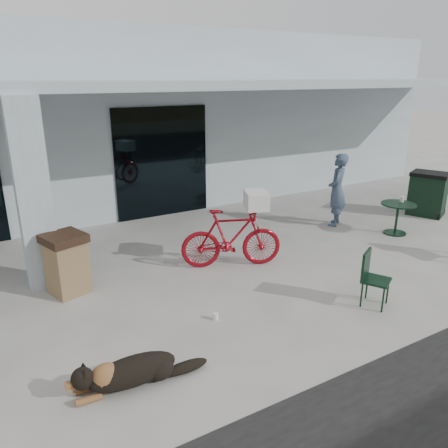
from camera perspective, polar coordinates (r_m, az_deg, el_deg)
ground at (r=6.47m, az=-5.45°, el=-12.79°), size 80.00×80.00×0.00m
building at (r=13.78m, az=-21.16°, el=12.84°), size 22.00×7.00×4.50m
storefront_glass_right at (r=11.00m, az=-8.08°, el=7.95°), size 2.40×0.06×2.70m
column at (r=7.61m, az=-23.66°, el=3.34°), size 0.50×0.50×3.12m
overhang at (r=8.94m, az=-16.31°, el=16.97°), size 22.00×2.80×0.18m
bicycle at (r=8.01m, az=0.96°, el=-1.86°), size 1.91×1.18×1.11m
laundry_basket at (r=7.87m, az=4.23°, el=3.16°), size 0.55×0.63×0.31m
dog at (r=5.35m, az=-11.82°, el=-18.13°), size 1.22×0.47×0.40m
cup_near_dog at (r=6.51m, az=-1.11°, el=-11.97°), size 0.10×0.10×0.10m
cafe_table_far at (r=10.50m, az=21.62°, el=0.66°), size 0.92×0.92×0.70m
cafe_chair_far_a at (r=7.10m, az=19.27°, el=-6.87°), size 0.55×0.57×0.87m
person at (r=10.56m, az=14.55°, el=4.32°), size 0.74×0.71×1.71m
cup_on_table at (r=10.56m, az=22.22°, el=3.00°), size 0.10×0.10×0.12m
trash_receptacle at (r=7.50m, az=-19.86°, el=-4.93°), size 0.75×0.75×1.01m
wheeled_bin at (r=12.23m, az=25.06°, el=3.60°), size 0.97×1.06×1.10m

